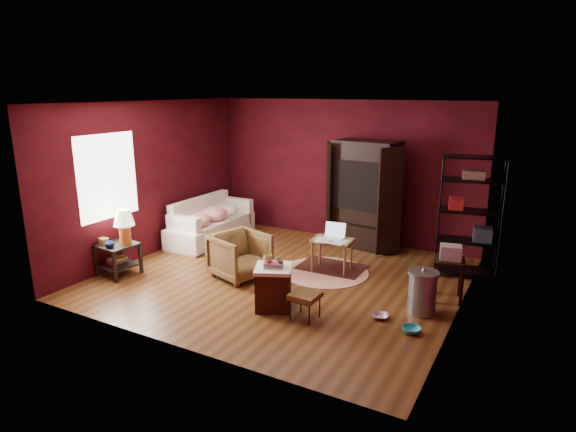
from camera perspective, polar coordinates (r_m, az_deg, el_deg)
name	(u,v)px	position (r m, az deg, el deg)	size (l,w,h in m)	color
room	(279,194)	(7.54, -1.05, 2.63)	(5.54, 5.04, 2.84)	brown
sofa	(211,221)	(9.87, -9.10, -0.55)	(2.09, 0.61, 0.82)	white
armchair	(240,253)	(7.87, -5.73, -4.44)	(0.79, 0.74, 0.82)	black
pet_bowl_steel	(380,310)	(6.70, 10.85, -10.93)	(0.23, 0.06, 0.23)	silver
pet_bowl_turquoise	(412,324)	(6.43, 14.46, -12.28)	(0.24, 0.08, 0.24)	#2ABBC6
vase	(109,243)	(8.21, -20.41, -3.05)	(0.15, 0.16, 0.15)	#0C183D
mug	(268,258)	(6.65, -2.38, -4.94)	(0.13, 0.10, 0.13)	#D5BA68
side_table	(121,236)	(8.33, -19.19, -2.27)	(0.62, 0.62, 1.11)	black
sofa_cushions	(210,222)	(9.88, -9.21, -0.66)	(0.78, 1.90, 0.79)	white
hamper	(274,287)	(6.80, -1.73, -8.36)	(0.66, 0.66, 0.71)	#421B0F
footstool	(305,297)	(6.49, 2.04, -9.53)	(0.38, 0.38, 0.37)	black
rug_round	(325,272)	(8.20, 4.40, -6.62)	(1.87, 1.87, 0.01)	#F1E2C9
rug_oriental	(331,267)	(8.39, 5.18, -6.04)	(1.13, 0.77, 0.01)	#531D16
laptop_desk	(332,243)	(8.10, 5.28, -3.15)	(0.69, 0.57, 0.81)	olive
tv_armoire	(364,193)	(9.33, 9.01, 2.76)	(1.62, 0.98, 2.06)	black
wire_shelving	(471,212)	(8.22, 20.85, 0.45)	(1.03, 0.59, 1.99)	black
small_stand	(450,259)	(7.32, 18.66, -4.90)	(0.50, 0.50, 0.84)	black
trash_can	(422,292)	(6.90, 15.63, -8.67)	(0.46, 0.46, 0.66)	#929198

